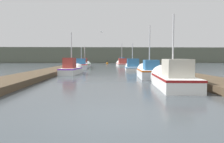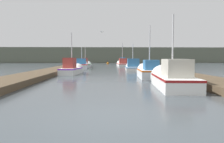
{
  "view_description": "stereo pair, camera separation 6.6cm",
  "coord_description": "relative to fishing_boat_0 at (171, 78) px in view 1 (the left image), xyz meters",
  "views": [
    {
      "loc": [
        -0.31,
        -4.94,
        1.56
      ],
      "look_at": [
        0.31,
        10.2,
        0.51
      ],
      "focal_mm": 32.0,
      "sensor_mm": 36.0,
      "label": 1
    },
    {
      "loc": [
        -0.24,
        -4.95,
        1.56
      ],
      "look_at": [
        0.31,
        10.2,
        0.51
      ],
      "focal_mm": 32.0,
      "sensor_mm": 36.0,
      "label": 2
    }
  ],
  "objects": [
    {
      "name": "dock_left",
      "position": [
        -9.0,
        10.51,
        -0.3
      ],
      "size": [
        2.53,
        40.0,
        0.35
      ],
      "color": "#4C3D2B",
      "rests_on": "ground_plane"
    },
    {
      "name": "ground_plane",
      "position": [
        -3.29,
        -5.49,
        -0.48
      ],
      "size": [
        200.0,
        200.0,
        0.0
      ],
      "color": "#3D4449"
    },
    {
      "name": "mooring_piling_0",
      "position": [
        -7.95,
        16.19,
        0.05
      ],
      "size": [
        0.26,
        0.26,
        1.05
      ],
      "color": "#473523",
      "rests_on": "ground_plane"
    },
    {
      "name": "distant_shore_ridge",
      "position": [
        -3.29,
        56.02,
        1.83
      ],
      "size": [
        120.0,
        16.0,
        4.62
      ],
      "color": "#565B4C",
      "rests_on": "ground_plane"
    },
    {
      "name": "fishing_boat_4",
      "position": [
        -6.75,
        17.85,
        -0.01
      ],
      "size": [
        1.81,
        4.55,
        3.43
      ],
      "rotation": [
        0.0,
        0.0,
        0.04
      ],
      "color": "silver",
      "rests_on": "ground_plane"
    },
    {
      "name": "fishing_boat_3",
      "position": [
        -0.01,
        14.59,
        -0.05
      ],
      "size": [
        2.1,
        5.44,
        3.92
      ],
      "rotation": [
        0.0,
        0.0,
        -0.08
      ],
      "color": "silver",
      "rests_on": "ground_plane"
    },
    {
      "name": "fishing_boat_6",
      "position": [
        -0.24,
        27.1,
        -0.06
      ],
      "size": [
        1.91,
        6.15,
        4.92
      ],
      "rotation": [
        0.0,
        0.0,
        0.02
      ],
      "color": "silver",
      "rests_on": "ground_plane"
    },
    {
      "name": "fishing_boat_0",
      "position": [
        0.0,
        0.0,
        0.0
      ],
      "size": [
        2.06,
        5.07,
        4.23
      ],
      "rotation": [
        0.0,
        0.0,
        -0.09
      ],
      "color": "silver",
      "rests_on": "ground_plane"
    },
    {
      "name": "mooring_piling_1",
      "position": [
        -7.83,
        24.39,
        0.08
      ],
      "size": [
        0.31,
        0.31,
        1.1
      ],
      "color": "#473523",
      "rests_on": "ground_plane"
    },
    {
      "name": "seagull_lead",
      "position": [
        -3.83,
        12.62,
        4.03
      ],
      "size": [
        0.4,
        0.52,
        0.12
      ],
      "rotation": [
        0.0,
        0.0,
        0.99
      ],
      "color": "white"
    },
    {
      "name": "channel_buoy",
      "position": [
        -2.78,
        39.29,
        -0.31
      ],
      "size": [
        0.6,
        0.6,
        1.1
      ],
      "color": "#BF6513",
      "rests_on": "ground_plane"
    },
    {
      "name": "fishing_boat_2",
      "position": [
        -6.66,
        8.9,
        -0.01
      ],
      "size": [
        1.79,
        4.67,
        4.28
      ],
      "rotation": [
        0.0,
        0.0,
        -0.1
      ],
      "color": "silver",
      "rests_on": "ground_plane"
    },
    {
      "name": "fishing_boat_5",
      "position": [
        -6.69,
        22.64,
        -0.04
      ],
      "size": [
        1.74,
        5.36,
        3.85
      ],
      "rotation": [
        0.0,
        0.0,
        -0.07
      ],
      "color": "silver",
      "rests_on": "ground_plane"
    },
    {
      "name": "fishing_boat_7",
      "position": [
        0.25,
        31.97,
        0.07
      ],
      "size": [
        1.7,
        4.8,
        4.66
      ],
      "rotation": [
        0.0,
        0.0,
        -0.07
      ],
      "color": "silver",
      "rests_on": "ground_plane"
    },
    {
      "name": "fishing_boat_1",
      "position": [
        -0.02,
        5.29,
        -0.02
      ],
      "size": [
        1.9,
        4.55,
        4.48
      ],
      "rotation": [
        0.0,
        0.0,
        -0.07
      ],
      "color": "silver",
      "rests_on": "ground_plane"
    },
    {
      "name": "dock_right",
      "position": [
        2.42,
        10.51,
        -0.3
      ],
      "size": [
        2.53,
        40.0,
        0.35
      ],
      "color": "#4C3D2B",
      "rests_on": "ground_plane"
    }
  ]
}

